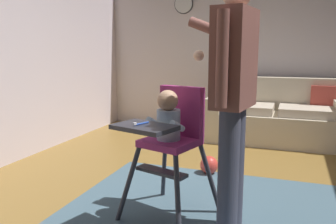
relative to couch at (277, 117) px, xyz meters
The scene contains 7 objects.
ground 2.46m from the couch, 98.99° to the right, with size 6.28×7.37×0.10m, color olive.
wall_far 1.16m from the couch, 126.11° to the left, with size 5.48×0.06×2.59m, color silver.
couch is the anchor object (origin of this frame).
high_chair 2.71m from the couch, 103.77° to the right, with size 0.74×0.83×0.98m.
adult_standing 2.76m from the couch, 93.97° to the right, with size 0.51×0.55×1.69m.
toy_ball 1.72m from the couch, 109.63° to the right, with size 0.18×0.18×0.18m, color #D13D33.
wall_clock 2.26m from the couch, 162.37° to the left, with size 0.30×0.04×0.30m.
Camera 1 is at (0.56, -2.56, 1.25)m, focal length 37.45 mm.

